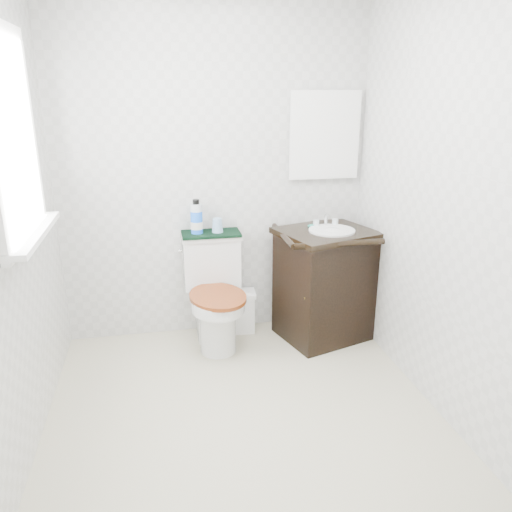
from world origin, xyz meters
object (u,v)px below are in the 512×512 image
object	(u,v)px
trash_bin	(241,311)
mouthwash_bottle	(196,218)
toilet	(215,298)
vanity	(324,282)
cup	(217,225)

from	to	relation	value
trash_bin	mouthwash_bottle	bearing A→B (deg)	-178.54
trash_bin	mouthwash_bottle	world-z (taller)	mouthwash_bottle
trash_bin	mouthwash_bottle	size ratio (longest dim) A/B	1.32
toilet	vanity	xyz separation A→B (m)	(0.80, -0.07, 0.09)
vanity	trash_bin	world-z (taller)	vanity
mouthwash_bottle	toilet	bearing A→B (deg)	-51.55
vanity	cup	world-z (taller)	vanity
trash_bin	mouthwash_bottle	xyz separation A→B (m)	(-0.31, -0.01, 0.75)
toilet	mouthwash_bottle	world-z (taller)	mouthwash_bottle
toilet	trash_bin	xyz separation A→B (m)	(0.21, 0.13, -0.18)
mouthwash_bottle	cup	world-z (taller)	mouthwash_bottle
trash_bin	cup	size ratio (longest dim) A/B	3.19
toilet	mouthwash_bottle	bearing A→B (deg)	128.45
vanity	cup	xyz separation A→B (m)	(-0.75, 0.19, 0.42)
trash_bin	vanity	bearing A→B (deg)	-18.49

